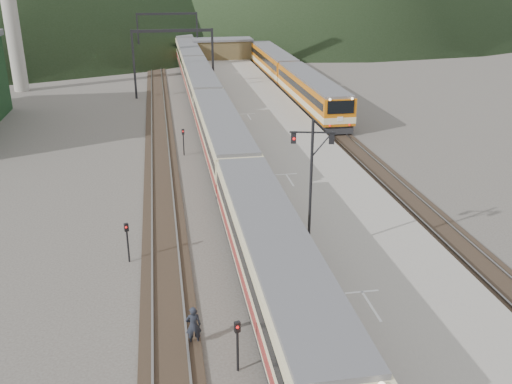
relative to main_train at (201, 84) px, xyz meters
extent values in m
cube|color=black|center=(0.00, -11.82, -2.08)|extent=(2.60, 200.00, 0.12)
cube|color=slate|center=(-0.72, -11.82, -1.98)|extent=(0.10, 200.00, 0.14)
cube|color=slate|center=(0.72, -11.82, -1.98)|extent=(0.10, 200.00, 0.14)
cube|color=black|center=(-5.00, -11.82, -2.08)|extent=(2.60, 200.00, 0.12)
cube|color=slate|center=(-5.72, -11.82, -1.98)|extent=(0.10, 200.00, 0.14)
cube|color=slate|center=(-4.28, -11.82, -1.98)|extent=(0.10, 200.00, 0.14)
cube|color=black|center=(11.50, -11.82, -2.08)|extent=(2.60, 200.00, 0.12)
cube|color=slate|center=(10.78, -11.82, -1.98)|extent=(0.10, 200.00, 0.14)
cube|color=slate|center=(12.22, -11.82, -1.98)|extent=(0.10, 200.00, 0.14)
cube|color=gray|center=(5.60, -13.82, -1.64)|extent=(8.00, 100.00, 1.00)
cube|color=black|center=(-7.50, 3.18, 1.86)|extent=(0.25, 0.25, 8.00)
cube|color=black|center=(1.80, 3.18, 1.86)|extent=(0.25, 0.25, 8.00)
cube|color=black|center=(-2.85, 3.18, 5.66)|extent=(9.30, 0.22, 0.35)
cube|color=black|center=(-7.50, 28.18, 1.86)|extent=(0.25, 0.25, 8.00)
cube|color=black|center=(1.80, 28.18, 1.86)|extent=(0.25, 0.25, 8.00)
cube|color=black|center=(-2.85, 28.18, 5.66)|extent=(9.30, 0.22, 0.35)
cube|color=brown|center=(5.60, 26.18, 0.26)|extent=(9.00, 4.00, 2.80)
cube|color=slate|center=(5.60, 26.18, 1.81)|extent=(9.40, 4.40, 0.30)
cube|color=beige|center=(0.00, -43.03, 0.00)|extent=(3.13, 21.01, 3.82)
cube|color=beige|center=(0.00, -21.51, 0.00)|extent=(3.13, 21.01, 3.82)
cube|color=beige|center=(0.00, 0.00, 0.00)|extent=(3.13, 21.01, 3.82)
cube|color=beige|center=(0.00, 21.51, 0.00)|extent=(3.13, 21.01, 3.82)
cube|color=beige|center=(0.00, 43.03, 0.00)|extent=(3.13, 21.01, 3.82)
cube|color=#BA610D|center=(11.50, -6.49, -0.03)|extent=(3.08, 20.68, 3.76)
cube|color=#BA610D|center=(11.50, 14.70, -0.03)|extent=(3.08, 20.68, 3.76)
cylinder|color=black|center=(2.25, -40.83, 2.45)|extent=(0.14, 0.14, 7.17)
cube|color=black|center=(2.25, -40.83, 5.43)|extent=(2.16, 0.56, 0.07)
cube|color=black|center=(1.37, -40.62, 5.13)|extent=(0.28, 0.23, 0.50)
cube|color=black|center=(3.13, -41.03, 5.13)|extent=(0.28, 0.23, 0.50)
cylinder|color=black|center=(-2.40, -47.83, -1.14)|extent=(0.10, 0.10, 2.00)
cube|color=black|center=(-2.40, -47.83, -0.09)|extent=(0.26, 0.21, 0.45)
cylinder|color=black|center=(-3.04, -19.90, -1.14)|extent=(0.10, 0.10, 2.00)
cube|color=black|center=(-3.04, -19.90, -0.09)|extent=(0.22, 0.16, 0.45)
cylinder|color=black|center=(-6.94, -38.03, -1.14)|extent=(0.10, 0.10, 2.00)
cube|color=black|center=(-6.94, -38.03, -0.09)|extent=(0.26, 0.22, 0.45)
imported|color=black|center=(-3.98, -45.79, -1.24)|extent=(0.67, 0.45, 1.79)
camera|label=1|loc=(-4.78, -66.00, 12.78)|focal=40.00mm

